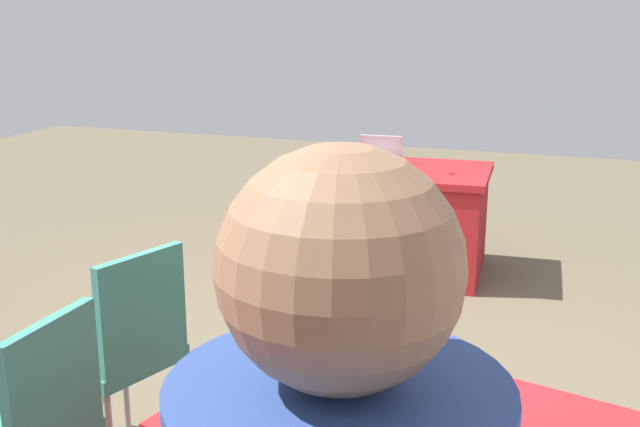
{
  "coord_description": "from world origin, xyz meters",
  "views": [
    {
      "loc": [
        -1.14,
        3.25,
        1.89
      ],
      "look_at": [
        0.11,
        -0.22,
        0.9
      ],
      "focal_mm": 43.11,
      "sensor_mm": 36.0,
      "label": 1
    }
  ],
  "objects_px": {
    "chair_near_front": "(394,335)",
    "table_foreground": "(383,218)",
    "laptop_silver": "(378,159)",
    "scissors_red": "(449,171)",
    "yarn_ball": "(327,155)",
    "chair_aisle": "(124,344)"
  },
  "relations": [
    {
      "from": "table_foreground",
      "to": "scissors_red",
      "type": "xyz_separation_m",
      "value": [
        -0.47,
        0.0,
        0.39
      ]
    },
    {
      "from": "chair_aisle",
      "to": "table_foreground",
      "type": "bearing_deg",
      "value": 10.92
    },
    {
      "from": "laptop_silver",
      "to": "yarn_ball",
      "type": "xyz_separation_m",
      "value": [
        0.4,
        0.03,
        0.01
      ]
    },
    {
      "from": "table_foreground",
      "to": "chair_near_front",
      "type": "distance_m",
      "value": 2.52
    },
    {
      "from": "chair_near_front",
      "to": "scissors_red",
      "type": "relative_size",
      "value": 5.44
    },
    {
      "from": "chair_aisle",
      "to": "laptop_silver",
      "type": "bearing_deg",
      "value": 12.47
    },
    {
      "from": "chair_near_front",
      "to": "scissors_red",
      "type": "xyz_separation_m",
      "value": [
        0.23,
        -2.41,
        0.21
      ]
    },
    {
      "from": "chair_near_front",
      "to": "table_foreground",
      "type": "bearing_deg",
      "value": 91.83
    },
    {
      "from": "table_foreground",
      "to": "yarn_ball",
      "type": "relative_size",
      "value": 16.47
    },
    {
      "from": "scissors_red",
      "to": "table_foreground",
      "type": "bearing_deg",
      "value": -114.11
    },
    {
      "from": "laptop_silver",
      "to": "scissors_red",
      "type": "xyz_separation_m",
      "value": [
        -0.54,
        0.09,
        -0.04
      ]
    },
    {
      "from": "chair_near_front",
      "to": "scissors_red",
      "type": "bearing_deg",
      "value": 81.05
    },
    {
      "from": "table_foreground",
      "to": "laptop_silver",
      "type": "height_order",
      "value": "laptop_silver"
    },
    {
      "from": "yarn_ball",
      "to": "scissors_red",
      "type": "xyz_separation_m",
      "value": [
        -0.94,
        0.06,
        -0.04
      ]
    },
    {
      "from": "yarn_ball",
      "to": "scissors_red",
      "type": "distance_m",
      "value": 0.94
    },
    {
      "from": "chair_near_front",
      "to": "laptop_silver",
      "type": "xyz_separation_m",
      "value": [
        0.77,
        -2.5,
        0.24
      ]
    },
    {
      "from": "table_foreground",
      "to": "chair_near_front",
      "type": "xyz_separation_m",
      "value": [
        -0.7,
        2.41,
        0.18
      ]
    },
    {
      "from": "table_foreground",
      "to": "chair_aisle",
      "type": "bearing_deg",
      "value": 83.62
    },
    {
      "from": "table_foreground",
      "to": "chair_aisle",
      "type": "height_order",
      "value": "chair_aisle"
    },
    {
      "from": "laptop_silver",
      "to": "scissors_red",
      "type": "distance_m",
      "value": 0.55
    },
    {
      "from": "table_foreground",
      "to": "laptop_silver",
      "type": "relative_size",
      "value": 4.65
    },
    {
      "from": "chair_near_front",
      "to": "scissors_red",
      "type": "distance_m",
      "value": 2.43
    }
  ]
}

